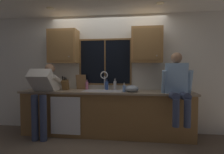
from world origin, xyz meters
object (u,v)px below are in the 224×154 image
object	(u,v)px
knife_block	(65,85)
bottle_green_glass	(115,85)
soap_dispenser	(124,88)
person_standing	(43,91)
bottle_amber_small	(87,85)
person_sitting_on_counter	(177,84)
bottle_tall_clear	(107,85)
cutting_board	(81,82)
mixing_bowl	(132,89)

from	to	relation	value
knife_block	bottle_green_glass	bearing A→B (deg)	8.09
knife_block	soap_dispenser	xyz separation A→B (m)	(1.27, -0.17, -0.04)
person_standing	bottle_amber_small	size ratio (longest dim) A/B	6.75
bottle_green_glass	bottle_amber_small	size ratio (longest dim) A/B	1.15
person_sitting_on_counter	bottle_tall_clear	bearing A→B (deg)	160.99
person_standing	person_sitting_on_counter	xyz separation A→B (m)	(2.58, 0.01, 0.17)
bottle_amber_small	cutting_board	bearing A→B (deg)	177.64
person_sitting_on_counter	bottle_amber_small	size ratio (longest dim) A/B	5.73
person_sitting_on_counter	bottle_amber_small	xyz separation A→B (m)	(-1.82, 0.48, -0.09)
person_standing	bottle_green_glass	size ratio (longest dim) A/B	5.87
person_standing	mixing_bowl	world-z (taller)	person_standing
bottle_green_glass	bottle_tall_clear	size ratio (longest dim) A/B	1.07
mixing_bowl	bottle_tall_clear	xyz separation A→B (m)	(-0.55, 0.28, 0.03)
cutting_board	bottle_green_glass	xyz separation A→B (m)	(0.76, -0.02, -0.06)
person_standing	person_sitting_on_counter	size ratio (longest dim) A/B	1.18
bottle_green_glass	bottle_amber_small	bearing A→B (deg)	178.69
mixing_bowl	soap_dispenser	bearing A→B (deg)	-163.20
soap_dispenser	person_sitting_on_counter	bearing A→B (deg)	-8.77
person_standing	mixing_bowl	size ratio (longest dim) A/B	5.34
cutting_board	bottle_amber_small	xyz separation A→B (m)	(0.13, -0.01, -0.07)
bottle_green_glass	bottle_amber_small	world-z (taller)	bottle_green_glass
cutting_board	mixing_bowl	size ratio (longest dim) A/B	1.18
person_standing	cutting_board	xyz separation A→B (m)	(0.63, 0.50, 0.15)
bottle_tall_clear	bottle_amber_small	size ratio (longest dim) A/B	1.07
bottle_tall_clear	bottle_amber_small	xyz separation A→B (m)	(-0.44, 0.01, -0.01)
mixing_bowl	knife_block	bearing A→B (deg)	175.09
knife_block	mixing_bowl	size ratio (longest dim) A/B	1.16
cutting_board	bottle_tall_clear	size ratio (longest dim) A/B	1.39
knife_block	bottle_tall_clear	size ratio (longest dim) A/B	1.36
cutting_board	bottle_amber_small	bearing A→B (deg)	-2.36
soap_dispenser	bottle_tall_clear	distance (m)	0.51
person_standing	knife_block	size ratio (longest dim) A/B	4.62
soap_dispenser	bottle_green_glass	xyz separation A→B (m)	(-0.22, 0.32, 0.03)
mixing_bowl	bottle_tall_clear	size ratio (longest dim) A/B	1.18
bottle_amber_small	soap_dispenser	bearing A→B (deg)	-21.40
bottle_tall_clear	bottle_amber_small	bearing A→B (deg)	179.01
knife_block	bottle_tall_clear	world-z (taller)	knife_block
person_sitting_on_counter	soap_dispenser	size ratio (longest dim) A/B	6.83
bottle_amber_small	knife_block	bearing A→B (deg)	-159.08
person_sitting_on_counter	knife_block	size ratio (longest dim) A/B	3.92
person_sitting_on_counter	mixing_bowl	size ratio (longest dim) A/B	4.54
mixing_bowl	bottle_tall_clear	world-z (taller)	bottle_tall_clear
person_standing	bottle_amber_small	xyz separation A→B (m)	(0.76, 0.49, 0.08)
mixing_bowl	bottle_green_glass	size ratio (longest dim) A/B	1.10
soap_dispenser	mixing_bowl	bearing A→B (deg)	16.80
cutting_board	soap_dispenser	bearing A→B (deg)	-19.03
person_sitting_on_counter	mixing_bowl	bearing A→B (deg)	166.78
person_standing	bottle_green_glass	distance (m)	1.47
person_sitting_on_counter	soap_dispenser	world-z (taller)	person_sitting_on_counter
soap_dispenser	bottle_amber_small	bearing A→B (deg)	158.60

